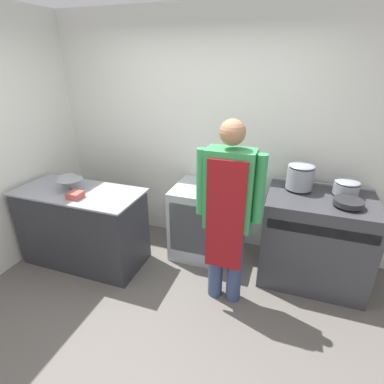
{
  "coord_description": "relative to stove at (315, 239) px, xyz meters",
  "views": [
    {
      "loc": [
        0.98,
        -1.64,
        2.16
      ],
      "look_at": [
        0.09,
        0.91,
        0.96
      ],
      "focal_mm": 28.0,
      "sensor_mm": 36.0,
      "label": 1
    }
  ],
  "objects": [
    {
      "name": "mixing_bowl",
      "position": [
        -2.52,
        -0.54,
        0.47
      ],
      "size": [
        0.27,
        0.27,
        0.13
      ],
      "color": "gray",
      "rests_on": "prep_counter"
    },
    {
      "name": "saute_pan",
      "position": [
        0.2,
        -0.13,
        0.51
      ],
      "size": [
        0.26,
        0.26,
        0.05
      ],
      "color": "#262628",
      "rests_on": "stove"
    },
    {
      "name": "prep_counter",
      "position": [
        -2.44,
        -0.53,
        -0.03
      ],
      "size": [
        1.38,
        0.64,
        0.88
      ],
      "color": "#2D2D33",
      "rests_on": "ground_plane"
    },
    {
      "name": "sauce_pot",
      "position": [
        0.2,
        0.13,
        0.56
      ],
      "size": [
        0.24,
        0.24,
        0.15
      ],
      "color": "gray",
      "rests_on": "stove"
    },
    {
      "name": "stock_pot",
      "position": [
        -0.23,
        0.13,
        0.62
      ],
      "size": [
        0.26,
        0.26,
        0.26
      ],
      "color": "gray",
      "rests_on": "stove"
    },
    {
      "name": "wall_left",
      "position": [
        -3.2,
        -0.24,
        0.88
      ],
      "size": [
        0.05,
        8.0,
        2.7
      ],
      "color": "silver",
      "rests_on": "ground_plane"
    },
    {
      "name": "plastic_tub",
      "position": [
        -2.34,
        -0.69,
        0.44
      ],
      "size": [
        0.13,
        0.13,
        0.06
      ],
      "color": "#B24C3F",
      "rests_on": "prep_counter"
    },
    {
      "name": "ground_plane",
      "position": [
        -1.31,
        -1.24,
        -0.47
      ],
      "size": [
        14.0,
        14.0,
        0.0
      ],
      "primitive_type": "plane",
      "color": "#5B5651"
    },
    {
      "name": "person_cook",
      "position": [
        -0.79,
        -0.6,
        0.51
      ],
      "size": [
        0.59,
        0.24,
        1.75
      ],
      "color": "#38476B",
      "rests_on": "ground_plane"
    },
    {
      "name": "small_bowl",
      "position": [
        -2.69,
        -0.38,
        0.45
      ],
      "size": [
        0.17,
        0.17,
        0.09
      ],
      "color": "gray",
      "rests_on": "prep_counter"
    },
    {
      "name": "wall_back",
      "position": [
        -1.31,
        0.44,
        0.88
      ],
      "size": [
        8.0,
        0.05,
        2.7
      ],
      "color": "silver",
      "rests_on": "ground_plane"
    },
    {
      "name": "fridge_unit",
      "position": [
        -1.27,
        0.07,
        -0.05
      ],
      "size": [
        0.57,
        0.64,
        0.85
      ],
      "color": "#A8ADB2",
      "rests_on": "ground_plane"
    },
    {
      "name": "stove",
      "position": [
        0.0,
        0.0,
        0.0
      ],
      "size": [
        1.02,
        0.72,
        0.96
      ],
      "color": "#38383D",
      "rests_on": "ground_plane"
    }
  ]
}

